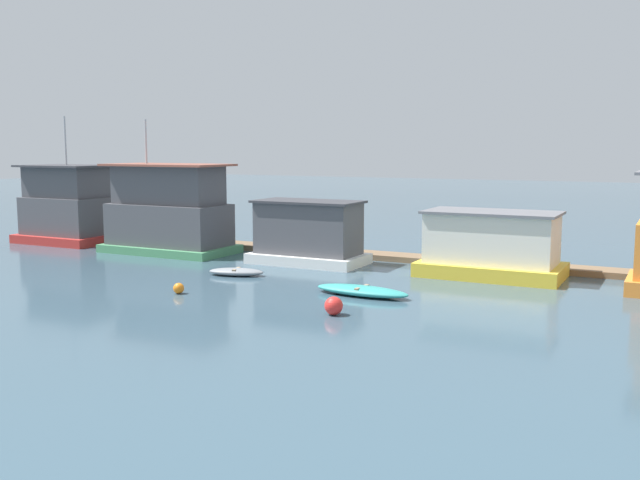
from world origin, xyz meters
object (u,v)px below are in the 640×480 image
object	(u,v)px
houseboat_green	(169,212)
dinghy_grey	(236,272)
houseboat_yellow	(491,246)
buoy_orange	(179,288)
dinghy_teal	(362,291)
mooring_post_far_left	(211,235)
buoy_red	(334,306)
houseboat_white	(308,234)
houseboat_red	(68,207)

from	to	relation	value
houseboat_green	dinghy_grey	xyz separation A→B (m)	(7.61, -4.53, -2.12)
houseboat_yellow	buoy_orange	bearing A→B (deg)	-136.76
houseboat_yellow	dinghy_teal	xyz separation A→B (m)	(-3.59, -6.74, -1.24)
mooring_post_far_left	buoy_red	world-z (taller)	mooring_post_far_left
houseboat_green	buoy_red	bearing A→B (deg)	-32.20
houseboat_yellow	dinghy_teal	distance (m)	7.74
houseboat_green	dinghy_teal	bearing A→B (deg)	-22.20
houseboat_yellow	buoy_red	bearing A→B (deg)	-106.90
buoy_orange	houseboat_white	bearing A→B (deg)	83.17
houseboat_yellow	houseboat_red	bearing A→B (deg)	-179.66
houseboat_red	buoy_orange	bearing A→B (deg)	-30.61
buoy_red	houseboat_white	bearing A→B (deg)	122.68
houseboat_white	dinghy_teal	xyz separation A→B (m)	(5.76, -6.16, -1.35)
houseboat_red	mooring_post_far_left	size ratio (longest dim) A/B	4.96
dinghy_teal	houseboat_green	bearing A→B (deg)	157.80
houseboat_white	mooring_post_far_left	size ratio (longest dim) A/B	3.70
houseboat_red	houseboat_green	world-z (taller)	houseboat_red
houseboat_yellow	dinghy_grey	xyz separation A→B (m)	(-10.70, -5.26, -1.26)
houseboat_green	buoy_red	xyz separation A→B (m)	(15.19, -9.56, -1.96)
houseboat_green	buoy_red	size ratio (longest dim) A/B	11.24
dinghy_teal	buoy_red	distance (m)	3.59
houseboat_yellow	dinghy_grey	size ratio (longest dim) A/B	2.33
houseboat_yellow	mooring_post_far_left	world-z (taller)	houseboat_yellow
houseboat_red	dinghy_grey	world-z (taller)	houseboat_red
houseboat_red	dinghy_teal	distance (m)	24.24
dinghy_grey	buoy_red	world-z (taller)	buoy_red
houseboat_white	dinghy_teal	world-z (taller)	houseboat_white
dinghy_teal	buoy_red	xyz separation A→B (m)	(0.47, -3.56, 0.13)
dinghy_grey	dinghy_teal	world-z (taller)	dinghy_teal
dinghy_grey	buoy_red	size ratio (longest dim) A/B	4.16
houseboat_yellow	mooring_post_far_left	xyz separation A→B (m)	(-17.07, 1.55, -0.64)
houseboat_red	houseboat_white	bearing A→B (deg)	-1.38
houseboat_red	houseboat_yellow	bearing A→B (deg)	0.34
houseboat_red	mooring_post_far_left	distance (m)	10.01
buoy_red	dinghy_teal	bearing A→B (deg)	97.49
houseboat_white	houseboat_green	bearing A→B (deg)	-179.04
dinghy_teal	buoy_red	size ratio (longest dim) A/B	6.13
houseboat_red	houseboat_yellow	distance (m)	26.84
dinghy_grey	buoy_red	bearing A→B (deg)	-33.63
dinghy_teal	buoy_orange	size ratio (longest dim) A/B	9.13
houseboat_green	houseboat_yellow	world-z (taller)	houseboat_green
buoy_orange	buoy_red	size ratio (longest dim) A/B	0.67
houseboat_white	buoy_red	size ratio (longest dim) A/B	8.75
dinghy_grey	dinghy_teal	size ratio (longest dim) A/B	0.68
houseboat_green	dinghy_grey	bearing A→B (deg)	-30.73
dinghy_teal	houseboat_red	bearing A→B (deg)	164.19
mooring_post_far_left	buoy_orange	distance (m)	13.18
houseboat_yellow	buoy_red	world-z (taller)	houseboat_yellow
dinghy_grey	mooring_post_far_left	xyz separation A→B (m)	(-6.37, 6.81, 0.62)
dinghy_grey	mooring_post_far_left	distance (m)	9.35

